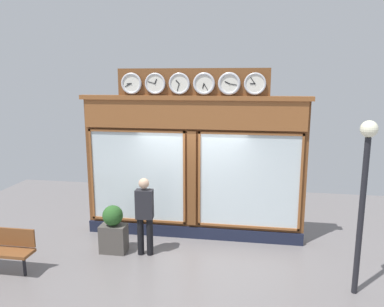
{
  "coord_description": "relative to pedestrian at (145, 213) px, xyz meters",
  "views": [
    {
      "loc": [
        -1.34,
        8.23,
        3.69
      ],
      "look_at": [
        0.0,
        0.0,
        2.04
      ],
      "focal_mm": 35.02,
      "sensor_mm": 36.0,
      "label": 1
    }
  ],
  "objects": [
    {
      "name": "planter_shrub",
      "position": [
        0.71,
        -0.01,
        -0.1
      ],
      "size": [
        0.44,
        0.44,
        0.44
      ],
      "primitive_type": "sphere",
      "color": "#285623",
      "rests_on": "planter_box"
    },
    {
      "name": "street_lamp",
      "position": [
        -4.05,
        0.83,
        1.13
      ],
      "size": [
        0.28,
        0.28,
        3.05
      ],
      "color": "black",
      "rests_on": "ground_plane"
    },
    {
      "name": "ground_plane",
      "position": [
        -0.85,
        1.79,
        -0.93
      ],
      "size": [
        14.0,
        14.0,
        0.0
      ],
      "primitive_type": "plane",
      "color": "slate"
    },
    {
      "name": "shop_facade",
      "position": [
        -0.85,
        -1.13,
        0.82
      ],
      "size": [
        5.2,
        0.42,
        3.93
      ],
      "color": "brown",
      "rests_on": "ground_plane"
    },
    {
      "name": "pedestrian",
      "position": [
        0.0,
        0.0,
        0.0
      ],
      "size": [
        0.37,
        0.24,
        1.69
      ],
      "color": "black",
      "rests_on": "ground_plane"
    },
    {
      "name": "planter_box",
      "position": [
        0.71,
        -0.01,
        -0.62
      ],
      "size": [
        0.56,
        0.36,
        0.61
      ],
      "primitive_type": "cube",
      "color": "#4C4742",
      "rests_on": "ground_plane"
    }
  ]
}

